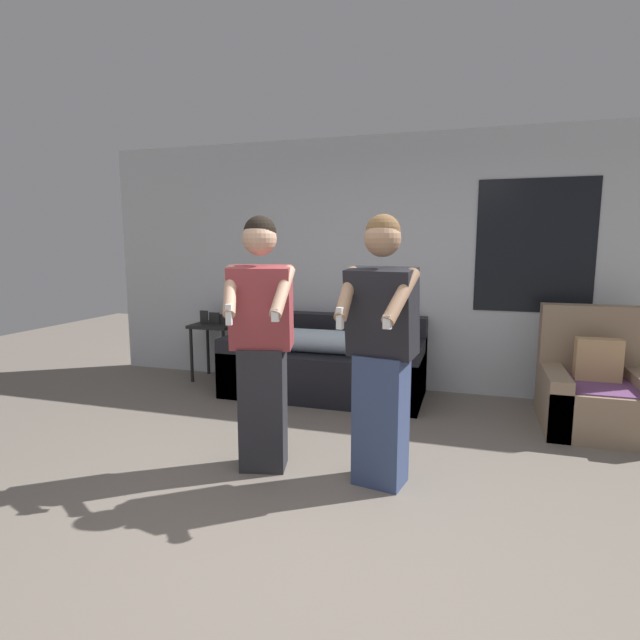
{
  "coord_description": "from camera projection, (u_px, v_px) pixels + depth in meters",
  "views": [
    {
      "loc": [
        0.76,
        -2.48,
        1.57
      ],
      "look_at": [
        -0.18,
        0.62,
        1.07
      ],
      "focal_mm": 28.0,
      "sensor_mm": 36.0,
      "label": 1
    }
  ],
  "objects": [
    {
      "name": "ground_plane",
      "position": [
        319.0,
        526.0,
        2.8
      ],
      "size": [
        14.0,
        14.0,
        0.0
      ],
      "primitive_type": "plane",
      "color": "slate"
    },
    {
      "name": "person_right",
      "position": [
        381.0,
        350.0,
        3.17
      ],
      "size": [
        0.49,
        0.54,
        1.75
      ],
      "color": "#384770",
      "rests_on": "ground_plane"
    },
    {
      "name": "person_left",
      "position": [
        262.0,
        343.0,
        3.4
      ],
      "size": [
        0.49,
        0.54,
        1.76
      ],
      "color": "#28282D",
      "rests_on": "ground_plane"
    },
    {
      "name": "wall_back",
      "position": [
        401.0,
        265.0,
        5.33
      ],
      "size": [
        6.92,
        0.07,
        2.7
      ],
      "color": "silver",
      "rests_on": "ground_plane"
    },
    {
      "name": "side_table",
      "position": [
        215.0,
        332.0,
        5.78
      ],
      "size": [
        0.49,
        0.45,
        0.81
      ],
      "color": "black",
      "rests_on": "ground_plane"
    },
    {
      "name": "armchair",
      "position": [
        595.0,
        391.0,
        4.29
      ],
      "size": [
        0.87,
        0.91,
        1.03
      ],
      "color": "#937A60",
      "rests_on": "ground_plane"
    },
    {
      "name": "couch",
      "position": [
        324.0,
        365.0,
        5.22
      ],
      "size": [
        2.04,
        0.89,
        0.82
      ],
      "color": "black",
      "rests_on": "ground_plane"
    }
  ]
}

